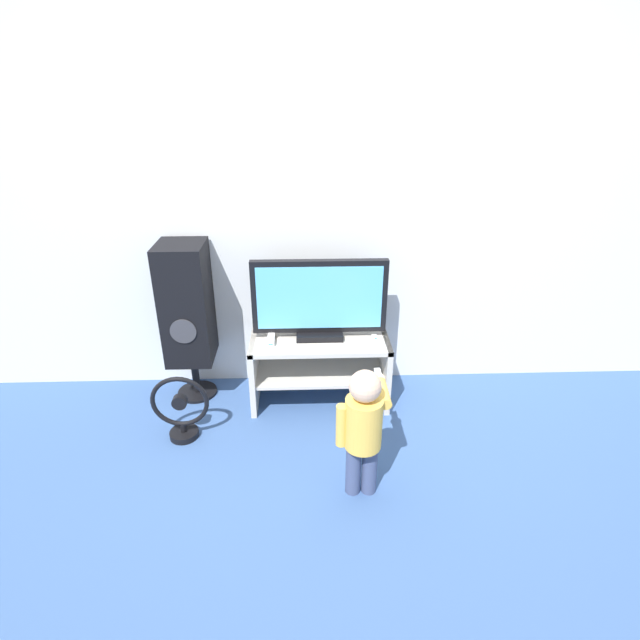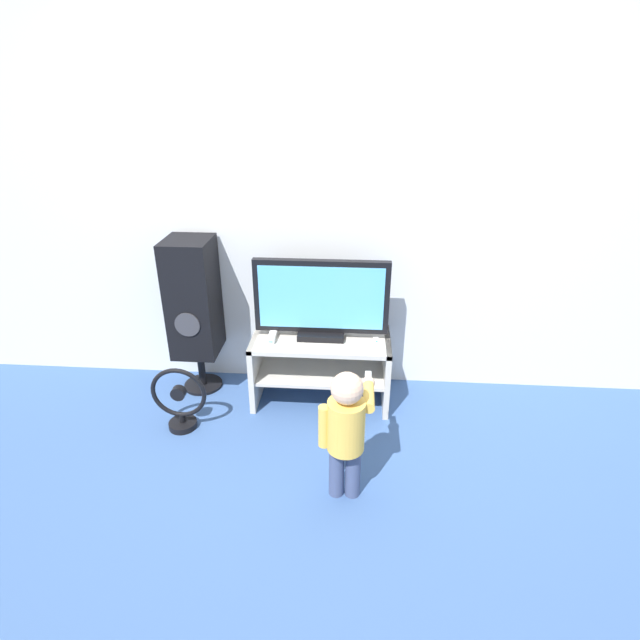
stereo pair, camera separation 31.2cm
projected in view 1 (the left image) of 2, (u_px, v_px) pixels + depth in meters
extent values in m
plane|color=#38568C|center=(321.00, 417.00, 3.28)|extent=(16.00, 16.00, 0.00)
cube|color=silver|center=(318.00, 201.00, 3.20)|extent=(10.00, 0.06, 2.60)
cube|color=beige|center=(320.00, 340.00, 3.29)|extent=(0.91, 0.45, 0.03)
cube|color=beige|center=(320.00, 371.00, 3.39)|extent=(0.87, 0.41, 0.02)
cube|color=beige|center=(255.00, 370.00, 3.37)|extent=(0.04, 0.45, 0.47)
cube|color=beige|center=(384.00, 367.00, 3.39)|extent=(0.04, 0.45, 0.47)
cube|color=black|center=(319.00, 333.00, 3.29)|extent=(0.30, 0.20, 0.04)
cube|color=black|center=(319.00, 297.00, 3.18)|extent=(0.86, 0.05, 0.49)
cube|color=#59B2EA|center=(320.00, 298.00, 3.15)|extent=(0.79, 0.01, 0.42)
cube|color=white|center=(271.00, 337.00, 3.24)|extent=(0.04, 0.19, 0.04)
cube|color=#3F8CE5|center=(271.00, 344.00, 3.15)|extent=(0.03, 0.00, 0.01)
cube|color=white|center=(376.00, 340.00, 3.22)|extent=(0.04, 0.13, 0.02)
cylinder|color=#337FD8|center=(376.00, 338.00, 3.22)|extent=(0.01, 0.01, 0.00)
cylinder|color=#3F4C72|center=(353.00, 468.00, 2.62)|extent=(0.08, 0.08, 0.31)
cylinder|color=#3F4C72|center=(369.00, 468.00, 2.62)|extent=(0.08, 0.08, 0.31)
cylinder|color=#E5B74C|center=(363.00, 423.00, 2.50)|extent=(0.19, 0.19, 0.28)
sphere|color=beige|center=(365.00, 386.00, 2.40)|extent=(0.16, 0.16, 0.16)
cylinder|color=#E5B74C|center=(342.00, 425.00, 2.50)|extent=(0.06, 0.06, 0.23)
cylinder|color=#E5B74C|center=(383.00, 392.00, 2.56)|extent=(0.06, 0.23, 0.06)
sphere|color=beige|center=(380.00, 380.00, 2.67)|extent=(0.07, 0.07, 0.07)
cube|color=white|center=(378.00, 376.00, 2.70)|extent=(0.03, 0.13, 0.02)
cylinder|color=black|center=(198.00, 392.00, 3.53)|extent=(0.27, 0.27, 0.02)
cylinder|color=black|center=(196.00, 375.00, 3.47)|extent=(0.05, 0.05, 0.29)
cube|color=black|center=(187.00, 303.00, 3.23)|extent=(0.30, 0.33, 0.80)
cylinder|color=#38383D|center=(183.00, 331.00, 3.13)|extent=(0.17, 0.01, 0.17)
cylinder|color=black|center=(184.00, 434.00, 3.09)|extent=(0.18, 0.18, 0.04)
cylinder|color=black|center=(183.00, 427.00, 3.07)|extent=(0.04, 0.04, 0.06)
torus|color=black|center=(180.00, 402.00, 2.99)|extent=(0.35, 0.03, 0.35)
cylinder|color=black|center=(180.00, 402.00, 2.99)|extent=(0.09, 0.05, 0.09)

